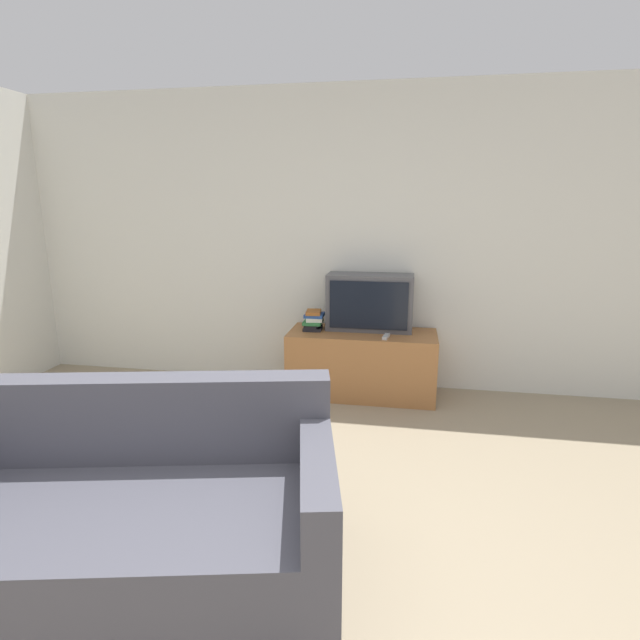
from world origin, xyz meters
name	(u,v)px	position (x,y,z in m)	size (l,w,h in m)	color
wall_back	(350,241)	(0.00, 3.03, 1.30)	(9.00, 0.06, 2.60)	silver
tv_stand	(362,364)	(0.15, 2.72, 0.28)	(1.25, 0.51, 0.56)	#9E6638
television	(370,302)	(0.20, 2.83, 0.80)	(0.73, 0.29, 0.48)	#4C4C51
couch	(122,525)	(-0.66, 0.33, 0.29)	(1.97, 1.24, 0.85)	#474751
book_stack	(314,320)	(-0.28, 2.74, 0.64)	(0.18, 0.21, 0.17)	black
remote_on_stand	(386,337)	(0.36, 2.58, 0.57)	(0.06, 0.15, 0.02)	#B7B7B7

